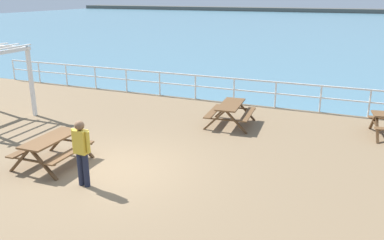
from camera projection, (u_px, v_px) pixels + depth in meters
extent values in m
cube|color=#846B4C|center=(115.00, 173.00, 10.77)|extent=(30.00, 24.00, 0.20)
cube|color=teal|center=(322.00, 26.00, 57.02)|extent=(142.00, 90.00, 0.01)
cube|color=#4C4C47|center=(342.00, 12.00, 94.76)|extent=(142.00, 6.00, 1.80)
cube|color=white|center=(215.00, 77.00, 17.22)|extent=(23.00, 0.06, 0.06)
cube|color=white|center=(214.00, 88.00, 17.36)|extent=(23.00, 0.05, 0.05)
cylinder|color=white|center=(14.00, 70.00, 21.65)|extent=(0.07, 0.07, 1.05)
cylinder|color=white|center=(39.00, 72.00, 21.00)|extent=(0.07, 0.07, 1.05)
cylinder|color=white|center=(66.00, 75.00, 20.34)|extent=(0.07, 0.07, 1.05)
cylinder|color=white|center=(95.00, 78.00, 19.68)|extent=(0.07, 0.07, 1.05)
cylinder|color=white|center=(126.00, 81.00, 19.02)|extent=(0.07, 0.07, 1.05)
cylinder|color=white|center=(160.00, 84.00, 18.36)|extent=(0.07, 0.07, 1.05)
cylinder|color=white|center=(195.00, 87.00, 17.71)|extent=(0.07, 0.07, 1.05)
cylinder|color=white|center=(234.00, 91.00, 17.05)|extent=(0.07, 0.07, 1.05)
cylinder|color=white|center=(275.00, 95.00, 16.39)|extent=(0.07, 0.07, 1.05)
cylinder|color=white|center=(321.00, 99.00, 15.73)|extent=(0.07, 0.07, 1.05)
cylinder|color=white|center=(370.00, 104.00, 15.08)|extent=(0.07, 0.07, 1.05)
cube|color=#50351E|center=(373.00, 121.00, 13.50)|extent=(0.20, 0.80, 0.79)
cube|color=#50351E|center=(377.00, 128.00, 12.80)|extent=(0.20, 0.80, 0.79)
cube|color=#50351E|center=(375.00, 123.00, 13.14)|extent=(0.29, 1.49, 0.04)
cube|color=brown|center=(231.00, 105.00, 14.12)|extent=(0.85, 1.85, 0.05)
cube|color=brown|center=(213.00, 111.00, 14.40)|extent=(0.42, 1.82, 0.04)
cube|color=brown|center=(248.00, 114.00, 14.03)|extent=(0.42, 1.82, 0.04)
cube|color=#50351E|center=(225.00, 108.00, 15.05)|extent=(0.80, 0.15, 0.79)
cube|color=#50351E|center=(245.00, 110.00, 14.83)|extent=(0.80, 0.15, 0.79)
cube|color=#50351E|center=(235.00, 108.00, 14.93)|extent=(1.50, 0.19, 0.04)
cube|color=#50351E|center=(214.00, 120.00, 13.64)|extent=(0.80, 0.15, 0.79)
cube|color=#50351E|center=(236.00, 122.00, 13.42)|extent=(0.80, 0.15, 0.79)
cube|color=#50351E|center=(225.00, 120.00, 13.52)|extent=(1.50, 0.19, 0.04)
cube|color=brown|center=(51.00, 139.00, 10.83)|extent=(0.75, 1.82, 0.05)
cube|color=brown|center=(34.00, 146.00, 11.13)|extent=(0.31, 1.81, 0.04)
cube|color=brown|center=(71.00, 152.00, 10.71)|extent=(0.31, 1.81, 0.04)
cube|color=#50351E|center=(60.00, 140.00, 11.77)|extent=(0.79, 0.10, 0.79)
cube|color=#50351E|center=(81.00, 144.00, 11.51)|extent=(0.79, 0.10, 0.79)
cube|color=#50351E|center=(70.00, 141.00, 11.62)|extent=(1.50, 0.10, 0.04)
cube|color=#50351E|center=(20.00, 160.00, 10.38)|extent=(0.79, 0.10, 0.79)
cube|color=#50351E|center=(43.00, 164.00, 10.12)|extent=(0.79, 0.10, 0.79)
cube|color=#50351E|center=(31.00, 161.00, 10.24)|extent=(1.50, 0.10, 0.04)
cylinder|color=#1E2338|center=(86.00, 170.00, 9.68)|extent=(0.14, 0.14, 0.85)
cylinder|color=#1E2338|center=(80.00, 169.00, 9.75)|extent=(0.14, 0.14, 0.85)
cube|color=gold|center=(81.00, 142.00, 9.50)|extent=(0.35, 0.24, 0.58)
cylinder|color=gold|center=(88.00, 142.00, 9.39)|extent=(0.09, 0.09, 0.52)
cylinder|color=gold|center=(74.00, 139.00, 9.58)|extent=(0.09, 0.09, 0.52)
sphere|color=brown|center=(79.00, 126.00, 9.38)|extent=(0.23, 0.23, 0.23)
cube|color=white|center=(31.00, 83.00, 15.08)|extent=(0.12, 0.12, 2.50)
cube|color=white|center=(3.00, 52.00, 13.71)|extent=(0.17, 2.44, 0.12)
cube|color=white|center=(4.00, 47.00, 15.08)|extent=(2.44, 0.17, 0.12)
cube|color=white|center=(3.00, 49.00, 13.68)|extent=(0.13, 2.56, 0.04)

